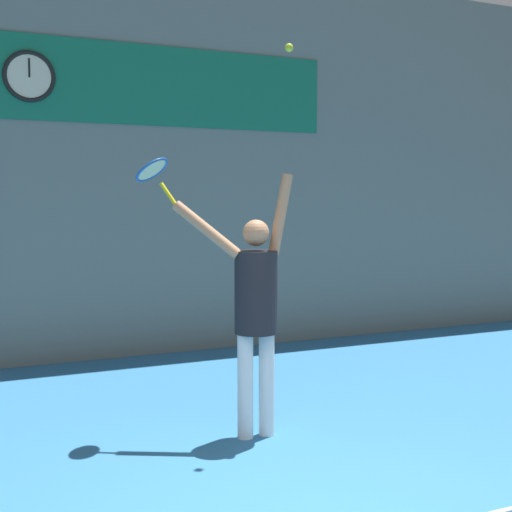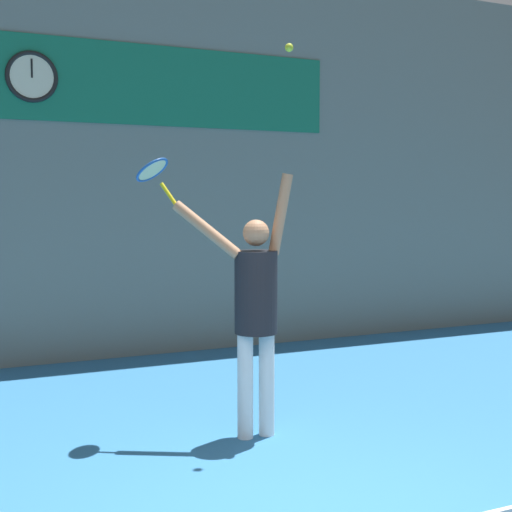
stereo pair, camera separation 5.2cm
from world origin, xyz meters
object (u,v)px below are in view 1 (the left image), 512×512
at_px(scoreboard_clock, 29,76).
at_px(tennis_player, 255,302).
at_px(tennis_ball, 289,48).
at_px(tennis_racket, 153,172).

height_order(scoreboard_clock, tennis_player, scoreboard_clock).
bearing_deg(tennis_ball, tennis_racket, 148.36).
relative_size(scoreboard_clock, tennis_player, 0.27).
relative_size(tennis_racket, tennis_ball, 5.95).
height_order(tennis_racket, tennis_ball, tennis_ball).
xyz_separation_m(scoreboard_clock, tennis_racket, (0.58, -2.90, -1.19)).
xyz_separation_m(tennis_player, tennis_racket, (-0.70, 0.49, 1.07)).
height_order(scoreboard_clock, tennis_ball, scoreboard_clock).
distance_m(scoreboard_clock, tennis_racket, 3.19).
bearing_deg(tennis_player, tennis_ball, -21.53).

